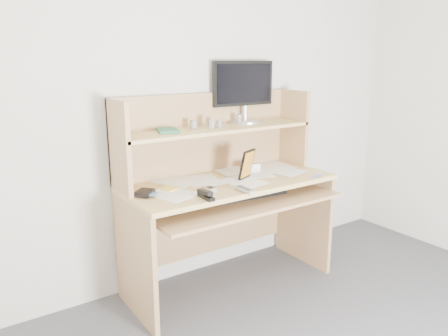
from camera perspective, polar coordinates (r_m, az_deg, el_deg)
back_wall at (r=3.04m, az=-2.70°, el=8.86°), size 3.60×0.04×2.50m
desk at (r=2.94m, az=-0.13°, el=-2.32°), size 1.40×0.70×1.30m
paper_clutter at (r=2.86m, az=0.77°, el=-1.57°), size 1.32×0.54×0.01m
keyboard at (r=2.88m, az=3.08°, el=-3.31°), size 0.52×0.23×0.03m
tv_remote at (r=2.62m, az=2.70°, el=-2.85°), size 0.05×0.16×0.02m
flip_phone at (r=2.63m, az=-1.93°, el=-2.67°), size 0.05×0.09×0.02m
stapler at (r=2.49m, az=-2.37°, el=-3.43°), size 0.04×0.14×0.04m
wallet at (r=2.58m, az=-10.32°, el=-3.19°), size 0.14×0.14×0.03m
sticky_note_pad at (r=2.68m, az=-7.07°, el=-2.70°), size 0.11×0.11×0.01m
digital_camera at (r=3.05m, az=3.83°, el=0.03°), size 0.10×0.07×0.06m
game_case at (r=2.87m, az=3.01°, el=0.50°), size 0.13×0.07×0.19m
blue_pen at (r=3.01m, az=12.00°, el=-0.99°), size 0.12×0.03×0.01m
card_box at (r=2.63m, az=-12.79°, el=4.89°), size 0.06×0.04×0.08m
shelf_book at (r=2.76m, az=-7.36°, el=4.87°), size 0.17×0.20×0.02m
chip_stack_a at (r=2.85m, az=-4.00°, el=5.68°), size 0.04×0.04×0.06m
chip_stack_b at (r=2.87m, az=-1.66°, el=5.86°), size 0.06×0.06×0.07m
chip_stack_c at (r=2.91m, az=-0.61°, el=5.78°), size 0.05×0.05×0.05m
chip_stack_d at (r=3.07m, az=1.95°, el=6.37°), size 0.05×0.05×0.07m
monitor at (r=3.15m, az=2.57°, el=10.15°), size 0.50×0.25×0.43m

